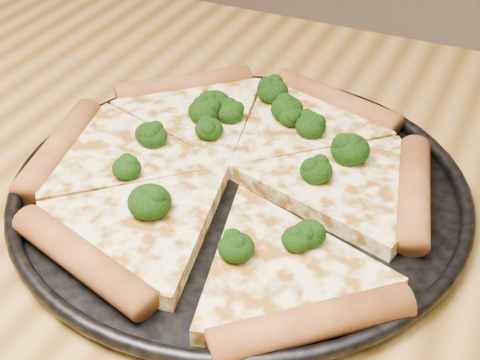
% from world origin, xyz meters
% --- Properties ---
extents(dining_table, '(1.20, 0.90, 0.75)m').
position_xyz_m(dining_table, '(0.00, 0.00, 0.66)').
color(dining_table, olive).
rests_on(dining_table, ground).
extents(pizza_pan, '(0.37, 0.37, 0.02)m').
position_xyz_m(pizza_pan, '(0.09, 0.09, 0.76)').
color(pizza_pan, black).
rests_on(pizza_pan, dining_table).
extents(pizza, '(0.35, 0.36, 0.03)m').
position_xyz_m(pizza, '(0.07, 0.10, 0.77)').
color(pizza, '#F4E995').
rests_on(pizza, pizza_pan).
extents(broccoli_florets, '(0.19, 0.24, 0.02)m').
position_xyz_m(broccoli_florets, '(0.08, 0.13, 0.78)').
color(broccoli_florets, black).
rests_on(broccoli_florets, pizza).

